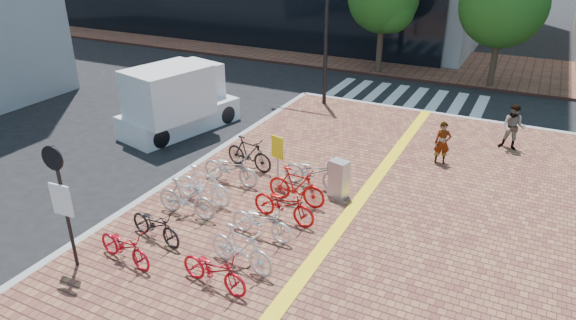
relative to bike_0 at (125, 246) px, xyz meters
The scene contains 24 objects.
ground 3.39m from the bike_0, 49.86° to the left, with size 120.00×120.00×0.00m, color black.
kerb_north 15.44m from the bike_0, 70.51° to the left, with size 14.00×0.25×0.15m, color gray.
far_sidewalk 23.65m from the bike_0, 84.78° to the left, with size 70.00×8.00×0.15m, color brown.
crosswalk 16.77m from the bike_0, 80.90° to the left, with size 7.50×4.00×0.01m.
street_trees 21.54m from the bike_0, 70.23° to the left, with size 16.20×4.60×6.35m.
bike_0 is the anchor object (origin of this frame).
bike_1 1.11m from the bike_0, 87.86° to the left, with size 0.63×1.81×0.95m, color black.
bike_2 2.48m from the bike_0, 89.54° to the left, with size 0.54×1.91×1.15m, color #ADADB2.
bike_3 3.34m from the bike_0, 89.96° to the left, with size 0.55×1.94×1.17m, color white.
bike_4 4.78m from the bike_0, 89.55° to the left, with size 0.70×2.01×1.05m, color #B2B3B7.
bike_5 5.97m from the bike_0, 89.73° to the left, with size 0.53×1.89×1.13m, color black.
bike_6 2.51m from the bike_0, ahead, with size 0.64×1.84×0.97m, color #B70D1A.
bike_7 2.90m from the bike_0, 21.75° to the left, with size 0.54×1.92×1.15m, color silver.
bike_8 3.50m from the bike_0, 45.27° to the left, with size 0.65×1.86×0.98m, color silver.
bike_9 4.37m from the bike_0, 53.31° to the left, with size 0.69×1.98×1.04m, color #B20D0C.
bike_10 5.18m from the bike_0, 61.09° to the left, with size 0.53×1.89×1.13m, color #BA100D.
bike_11 6.25m from the bike_0, 66.28° to the left, with size 0.70×2.00×1.05m, color #A3A3A8.
pedestrian_a 11.01m from the bike_0, 58.35° to the left, with size 0.55×0.36×1.51m, color gray.
pedestrian_b 14.13m from the bike_0, 56.30° to the left, with size 0.84×0.65×1.72m, color #464958.
utility_box 6.49m from the bike_0, 57.70° to the left, with size 0.55×0.40×1.20m, color #B4B5B9.
yellow_sign 5.56m from the bike_0, 74.79° to the left, with size 0.45×0.17×1.69m.
notice_sign 1.98m from the bike_0, 146.18° to the right, with size 0.60×0.15×3.22m.
traffic_light_pole 14.16m from the bike_0, 97.54° to the left, with size 3.22×1.24×6.00m.
box_truck 9.37m from the bike_0, 119.54° to the left, with size 3.21×5.21×2.81m.
Camera 1 is at (6.13, -10.15, 7.84)m, focal length 32.00 mm.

